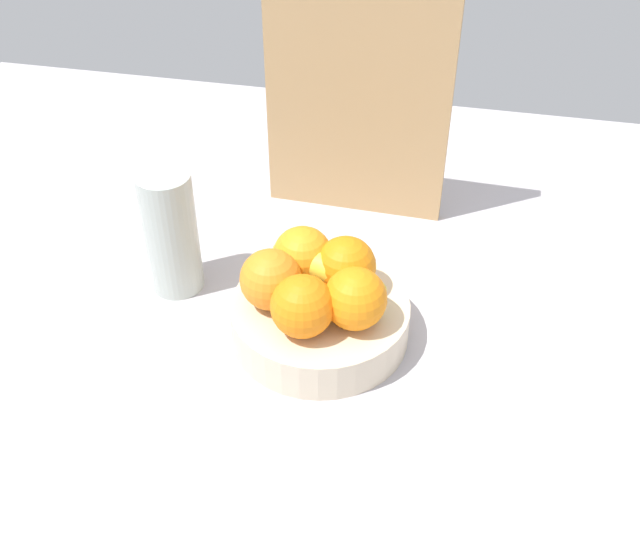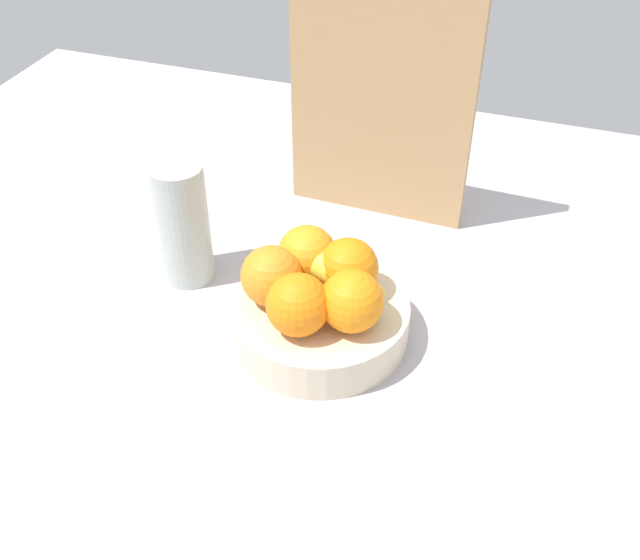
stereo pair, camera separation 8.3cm
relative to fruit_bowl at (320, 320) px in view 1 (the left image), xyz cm
name	(u,v)px [view 1 (the left image)]	position (x,y,z in cm)	size (l,w,h in cm)	color
ground_plane	(334,340)	(1.69, 0.90, -4.24)	(180.00, 140.00, 3.00)	#B3AEB3
fruit_bowl	(320,320)	(0.00, 0.00, 0.00)	(23.31, 23.31, 5.48)	beige
orange_front_left	(302,306)	(-1.03, -5.27, 6.69)	(7.90, 7.90, 7.90)	orange
orange_front_right	(355,299)	(4.94, -2.53, 6.69)	(7.90, 7.90, 7.90)	orange
orange_center	(346,266)	(2.61, 3.50, 6.69)	(7.90, 7.90, 7.90)	orange
orange_back_left	(303,256)	(-3.30, 4.44, 6.69)	(7.90, 7.90, 7.90)	orange
orange_back_right	(271,279)	(-6.10, -1.15, 6.69)	(7.90, 7.90, 7.90)	orange
banana_bunch	(333,272)	(1.02, 2.98, 5.84)	(17.55, 13.71, 6.20)	yellow
cutting_board	(357,106)	(-1.13, 31.23, 15.26)	(28.00, 1.80, 36.00)	tan
thermos_tumbler	(171,233)	(-22.15, 6.00, 6.39)	(7.35, 7.35, 18.27)	#B1BBB2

